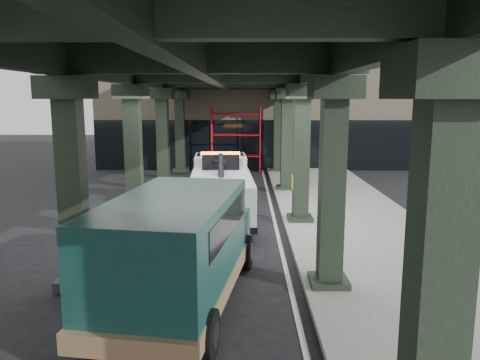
{
  "coord_description": "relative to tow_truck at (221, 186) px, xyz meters",
  "views": [
    {
      "loc": [
        0.61,
        -14.59,
        4.5
      ],
      "look_at": [
        0.42,
        1.54,
        1.7
      ],
      "focal_mm": 35.0,
      "sensor_mm": 36.0,
      "label": 1
    }
  ],
  "objects": [
    {
      "name": "ground",
      "position": [
        0.33,
        -2.96,
        -1.21
      ],
      "size": [
        90.0,
        90.0,
        0.0
      ],
      "primitive_type": "plane",
      "color": "black",
      "rests_on": "ground"
    },
    {
      "name": "sidewalk",
      "position": [
        4.83,
        -0.96,
        -1.13
      ],
      "size": [
        5.0,
        40.0,
        0.15
      ],
      "primitive_type": "cube",
      "color": "gray",
      "rests_on": "ground"
    },
    {
      "name": "scaffolding",
      "position": [
        0.33,
        11.68,
        0.9
      ],
      "size": [
        3.08,
        0.88,
        4.0
      ],
      "color": "red",
      "rests_on": "ground"
    },
    {
      "name": "lane_stripe",
      "position": [
        2.03,
        -0.96,
        -1.2
      ],
      "size": [
        0.12,
        38.0,
        0.01
      ],
      "primitive_type": "cube",
      "color": "silver",
      "rests_on": "ground"
    },
    {
      "name": "tow_truck",
      "position": [
        0.0,
        0.0,
        0.0
      ],
      "size": [
        2.59,
        7.66,
        2.47
      ],
      "rotation": [
        0.0,
        0.0,
        0.06
      ],
      "color": "black",
      "rests_on": "ground"
    },
    {
      "name": "viaduct",
      "position": [
        -0.07,
        -0.96,
        4.26
      ],
      "size": [
        7.4,
        32.0,
        6.4
      ],
      "color": "black",
      "rests_on": "ground"
    },
    {
      "name": "building",
      "position": [
        2.33,
        17.04,
        2.79
      ],
      "size": [
        22.0,
        10.0,
        8.0
      ],
      "primitive_type": "cube",
      "color": "#C6B793",
      "rests_on": "ground"
    },
    {
      "name": "towed_van",
      "position": [
        -0.51,
        -7.89,
        0.15
      ],
      "size": [
        3.25,
        6.48,
        2.52
      ],
      "rotation": [
        0.0,
        0.0,
        -0.15
      ],
      "color": "#103A34",
      "rests_on": "ground"
    }
  ]
}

